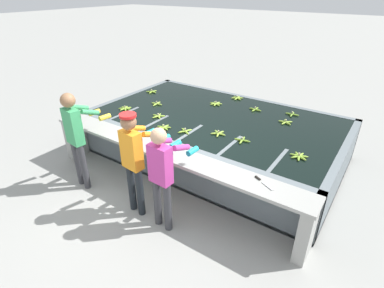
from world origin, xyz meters
TOP-DOWN VIEW (x-y plane):
  - ground_plane at (0.00, 0.00)m, footprint 80.00×80.00m
  - wash_tank at (-0.00, 1.89)m, footprint 4.88×2.91m
  - work_ledge at (0.00, 0.23)m, footprint 4.88×0.45m
  - worker_0 at (-1.34, -0.37)m, footprint 0.46×0.74m
  - worker_1 at (-0.07, -0.33)m, footprint 0.45×0.73m
  - worker_2 at (0.48, -0.35)m, footprint 0.43×0.72m
  - banana_bunch_floating_0 at (-0.35, 2.46)m, footprint 0.28×0.28m
  - banana_bunch_floating_1 at (-0.09, 0.96)m, footprint 0.26×0.26m
  - banana_bunch_floating_2 at (1.86, 1.23)m, footprint 0.28×0.28m
  - banana_bunch_floating_3 at (-0.93, 1.21)m, footprint 0.27×0.28m
  - banana_bunch_floating_4 at (1.23, 2.82)m, footprint 0.28×0.28m
  - banana_bunch_floating_5 at (-1.41, 1.72)m, footprint 0.28×0.28m
  - banana_bunch_floating_6 at (1.25, 2.36)m, footprint 0.27×0.28m
  - banana_bunch_floating_7 at (0.91, 1.22)m, footprint 0.28×0.28m
  - banana_bunch_floating_8 at (-0.13, 3.06)m, footprint 0.27×0.28m
  - banana_bunch_floating_9 at (-2.06, 2.29)m, footprint 0.27×0.28m
  - banana_bunch_floating_10 at (-0.50, 0.86)m, footprint 0.28×0.28m
  - banana_bunch_floating_11 at (0.51, 2.64)m, footprint 0.28×0.28m
  - banana_bunch_floating_12 at (-1.78, 1.13)m, footprint 0.28×0.27m
  - banana_bunch_floating_13 at (0.45, 1.21)m, footprint 0.27×0.28m
  - knife_0 at (1.64, 0.30)m, footprint 0.32×0.19m
  - knife_1 at (-0.86, 0.20)m, footprint 0.31×0.22m

SIDE VIEW (x-z plane):
  - ground_plane at x=0.00m, z-range 0.00..0.00m
  - wash_tank at x=0.00m, z-range -0.01..0.86m
  - work_ledge at x=0.00m, z-range 0.19..1.06m
  - knife_0 at x=1.64m, z-range 0.87..0.89m
  - knife_1 at x=-0.86m, z-range 0.87..0.89m
  - banana_bunch_floating_0 at x=-0.35m, z-range 0.85..0.92m
  - banana_bunch_floating_2 at x=1.86m, z-range 0.85..0.92m
  - banana_bunch_floating_10 at x=-0.50m, z-range 0.85..0.92m
  - banana_bunch_floating_12 at x=-1.78m, z-range 0.85..0.92m
  - banana_bunch_floating_8 at x=-0.13m, z-range 0.85..0.92m
  - banana_bunch_floating_3 at x=-0.93m, z-range 0.85..0.92m
  - banana_bunch_floating_6 at x=1.25m, z-range 0.85..0.92m
  - banana_bunch_floating_9 at x=-2.06m, z-range 0.85..0.92m
  - banana_bunch_floating_13 at x=0.45m, z-range 0.85..0.92m
  - banana_bunch_floating_1 at x=-0.09m, z-range 0.85..0.92m
  - banana_bunch_floating_4 at x=1.23m, z-range 0.85..0.92m
  - banana_bunch_floating_5 at x=-1.41m, z-range 0.85..0.92m
  - banana_bunch_floating_7 at x=0.91m, z-range 0.85..0.92m
  - banana_bunch_floating_11 at x=0.51m, z-range 0.85..0.92m
  - worker_2 at x=0.48m, z-range 0.15..1.76m
  - worker_1 at x=-0.07m, z-range 0.18..1.84m
  - worker_0 at x=-1.34m, z-range 0.18..1.90m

